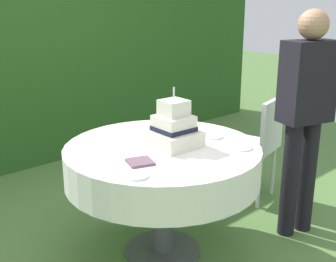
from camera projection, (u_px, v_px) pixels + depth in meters
The scene contains 10 objects.
ground_plane at pixel (163, 251), 2.96m from camera, with size 20.00×20.00×0.00m, color #547A3D.
foliage_hedge at pixel (4, 55), 4.28m from camera, with size 6.88×0.64×2.25m, color #28561E.
cake_table at pixel (162, 164), 2.77m from camera, with size 1.25×1.25×0.76m.
wedding_cake at pixel (174, 129), 2.71m from camera, with size 0.31×0.30×0.38m.
serving_plate_near at pixel (213, 137), 2.90m from camera, with size 0.13×0.13×0.01m, color white.
serving_plate_far at pixel (137, 176), 2.26m from camera, with size 0.13×0.13×0.01m, color white.
serving_plate_left at pixel (240, 148), 2.69m from camera, with size 0.14×0.14×0.01m, color white.
napkin_stack at pixel (140, 162), 2.45m from camera, with size 0.14×0.14×0.01m, color #6B4C60.
garden_chair at pixel (260, 139), 3.59m from camera, with size 0.48×0.48×0.89m.
standing_person at pixel (305, 110), 2.95m from camera, with size 0.40×0.30×1.60m.
Camera 1 is at (-1.72, -1.92, 1.66)m, focal length 46.08 mm.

